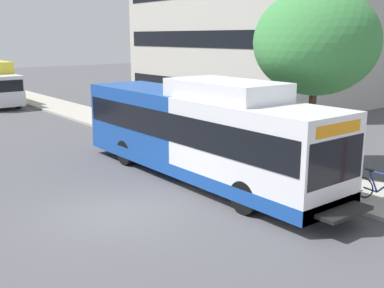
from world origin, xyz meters
The scene contains 5 objects.
ground_plane centered at (0.00, 8.00, 0.00)m, with size 120.00×120.00×0.00m, color #4C4C51.
sidewalk_curb centered at (7.00, 6.00, 0.07)m, with size 3.00×56.00×0.14m, color #A8A399.
transit_bus centered at (4.09, 1.19, 1.70)m, with size 2.58×12.25×3.65m.
bicycle_parked centered at (6.57, -4.44, 0.56)m, with size 0.52×1.76×1.02m.
street_tree_near_stop centered at (7.93, -0.73, 4.84)m, with size 4.50×4.50×6.62m.
Camera 1 is at (-6.15, -11.44, 5.04)m, focal length 43.59 mm.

